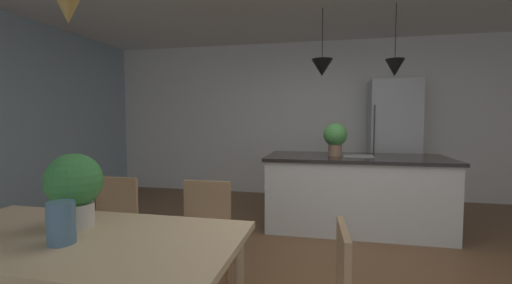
# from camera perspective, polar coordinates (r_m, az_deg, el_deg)

# --- Properties ---
(wall_back_kitchen) EXTENTS (10.00, 0.12, 2.70)m
(wall_back_kitchen) POSITION_cam_1_polar(r_m,az_deg,el_deg) (6.01, 13.07, 3.79)
(wall_back_kitchen) COLOR white
(wall_back_kitchen) RESTS_ON ground_plane
(dining_table) EXTENTS (1.79, 0.90, 0.73)m
(dining_table) POSITION_cam_1_polar(r_m,az_deg,el_deg) (2.11, -28.71, -15.64)
(dining_table) COLOR #D1B284
(dining_table) RESTS_ON ground_plane
(chair_far_right) EXTENTS (0.41, 0.41, 0.87)m
(chair_far_right) POSITION_cam_1_polar(r_m,az_deg,el_deg) (2.64, -9.28, -15.56)
(chair_far_right) COLOR #A87F56
(chair_far_right) RESTS_ON ground_plane
(chair_far_left) EXTENTS (0.41, 0.41, 0.87)m
(chair_far_left) POSITION_cam_1_polar(r_m,az_deg,el_deg) (3.02, -24.06, -13.36)
(chair_far_left) COLOR #A87F56
(chair_far_left) RESTS_ON ground_plane
(kitchen_island) EXTENTS (2.16, 0.96, 0.91)m
(kitchen_island) POSITION_cam_1_polar(r_m,az_deg,el_deg) (4.32, 16.57, -8.14)
(kitchen_island) COLOR silver
(kitchen_island) RESTS_ON ground_plane
(refrigerator) EXTENTS (0.73, 0.67, 1.96)m
(refrigerator) POSITION_cam_1_polar(r_m,az_deg,el_deg) (5.71, 22.31, -0.12)
(refrigerator) COLOR #B2B5B7
(refrigerator) RESTS_ON ground_plane
(pendant_over_island_main) EXTENTS (0.26, 0.26, 0.82)m
(pendant_over_island_main) POSITION_cam_1_polar(r_m,az_deg,el_deg) (4.27, 11.22, 12.38)
(pendant_over_island_main) COLOR black
(pendant_over_island_aux) EXTENTS (0.22, 0.22, 0.84)m
(pendant_over_island_aux) POSITION_cam_1_polar(r_m,az_deg,el_deg) (4.33, 22.62, 11.67)
(pendant_over_island_aux) COLOR black
(potted_plant_on_island) EXTENTS (0.29, 0.29, 0.41)m
(potted_plant_on_island) POSITION_cam_1_polar(r_m,az_deg,el_deg) (4.22, 13.36, 0.87)
(potted_plant_on_island) COLOR #8C664C
(potted_plant_on_island) RESTS_ON kitchen_island
(potted_plant_on_table) EXTENTS (0.31, 0.31, 0.43)m
(potted_plant_on_table) POSITION_cam_1_polar(r_m,az_deg,el_deg) (2.19, -28.65, -6.63)
(potted_plant_on_table) COLOR beige
(potted_plant_on_table) RESTS_ON dining_table
(vase_on_dining_table) EXTENTS (0.13, 0.13, 0.21)m
(vase_on_dining_table) POSITION_cam_1_polar(r_m,az_deg,el_deg) (1.96, -30.33, -11.83)
(vase_on_dining_table) COLOR slate
(vase_on_dining_table) RESTS_ON dining_table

